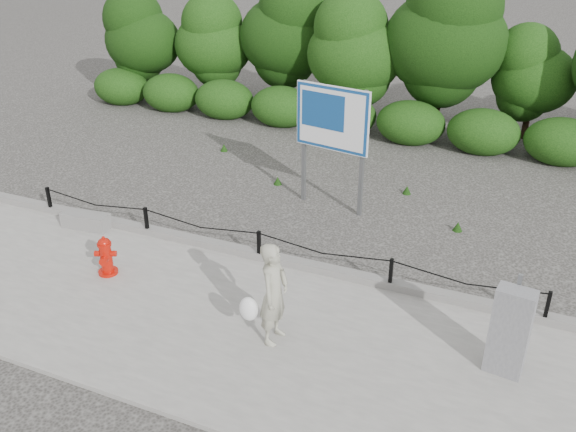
% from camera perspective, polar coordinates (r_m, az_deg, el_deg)
% --- Properties ---
extents(ground, '(90.00, 90.00, 0.00)m').
position_cam_1_polar(ground, '(11.50, -2.69, -4.42)').
color(ground, '#2D2B28').
rests_on(ground, ground).
extents(sidewalk, '(14.00, 4.00, 0.08)m').
position_cam_1_polar(sidewalk, '(10.03, -7.75, -9.62)').
color(sidewalk, gray).
rests_on(sidewalk, ground).
extents(curb, '(14.00, 0.22, 0.14)m').
position_cam_1_polar(curb, '(11.46, -2.60, -3.66)').
color(curb, slate).
rests_on(curb, sidewalk).
extents(chain_barrier, '(10.06, 0.06, 0.60)m').
position_cam_1_polar(chain_barrier, '(11.27, -2.74, -2.44)').
color(chain_barrier, black).
rests_on(chain_barrier, sidewalk).
extents(treeline, '(20.10, 3.60, 4.74)m').
position_cam_1_polar(treeline, '(18.43, 12.32, 15.27)').
color(treeline, black).
rests_on(treeline, ground).
extents(fire_hydrant, '(0.46, 0.46, 0.75)m').
position_cam_1_polar(fire_hydrant, '(11.32, -16.68, -3.63)').
color(fire_hydrant, '#BB1207').
rests_on(fire_hydrant, sidewalk).
extents(pedestrian, '(0.70, 0.60, 1.64)m').
position_cam_1_polar(pedestrian, '(9.02, -1.47, -7.37)').
color(pedestrian, '#A09F89').
rests_on(pedestrian, sidewalk).
extents(concrete_block, '(1.03, 0.45, 0.32)m').
position_cam_1_polar(concrete_block, '(13.17, -18.38, -0.40)').
color(concrete_block, gray).
rests_on(concrete_block, sidewalk).
extents(utility_cabinet, '(0.55, 0.40, 1.50)m').
position_cam_1_polar(utility_cabinet, '(9.04, 20.03, -10.12)').
color(utility_cabinet, gray).
rests_on(utility_cabinet, sidewalk).
extents(advertising_sign, '(1.70, 0.43, 2.75)m').
position_cam_1_polar(advertising_sign, '(12.91, 4.13, 8.58)').
color(advertising_sign, slate).
rests_on(advertising_sign, ground).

